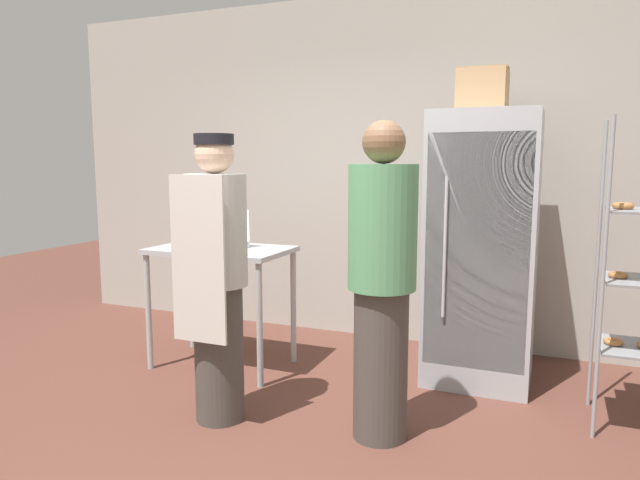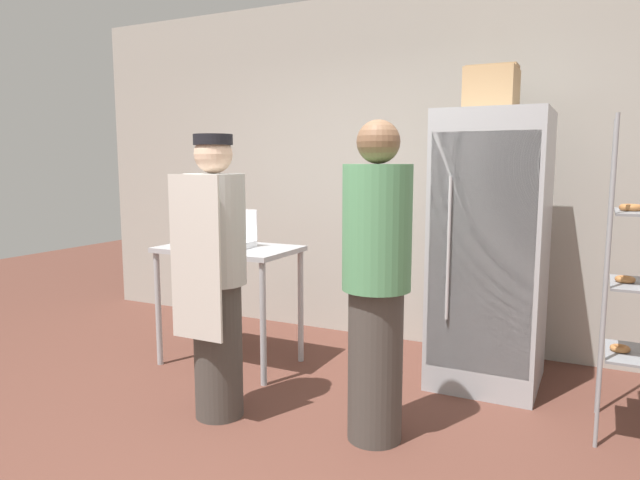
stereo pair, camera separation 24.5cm
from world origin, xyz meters
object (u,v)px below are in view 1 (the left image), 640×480
(refrigerator, at_px, (482,248))
(cardboard_storage_box, at_px, (483,91))
(donut_box, at_px, (225,242))
(blender_pitcher, at_px, (184,228))
(person_baker, at_px, (217,275))
(person_customer, at_px, (382,281))

(refrigerator, distance_m, cardboard_storage_box, 1.10)
(donut_box, bearing_deg, refrigerator, 15.61)
(refrigerator, bearing_deg, blender_pitcher, -169.35)
(donut_box, height_order, person_baker, person_baker)
(donut_box, bearing_deg, person_baker, -61.59)
(cardboard_storage_box, height_order, person_baker, cardboard_storage_box)
(refrigerator, bearing_deg, donut_box, -164.39)
(blender_pitcher, relative_size, person_customer, 0.16)
(blender_pitcher, xyz_separation_m, person_baker, (0.85, -0.87, -0.15))
(cardboard_storage_box, distance_m, person_customer, 1.72)
(person_customer, bearing_deg, refrigerator, 70.62)
(donut_box, xyz_separation_m, person_customer, (1.38, -0.64, -0.06))
(person_baker, bearing_deg, blender_pitcher, 134.20)
(refrigerator, height_order, person_customer, refrigerator)
(refrigerator, relative_size, cardboard_storage_box, 5.22)
(donut_box, relative_size, cardboard_storage_box, 0.81)
(donut_box, distance_m, blender_pitcher, 0.44)
(cardboard_storage_box, bearing_deg, refrigerator, -64.78)
(person_baker, xyz_separation_m, person_customer, (0.96, 0.15, 0.01))
(donut_box, bearing_deg, cardboard_storage_box, 19.39)
(donut_box, xyz_separation_m, person_baker, (0.43, -0.79, -0.07))
(blender_pitcher, relative_size, person_baker, 0.17)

